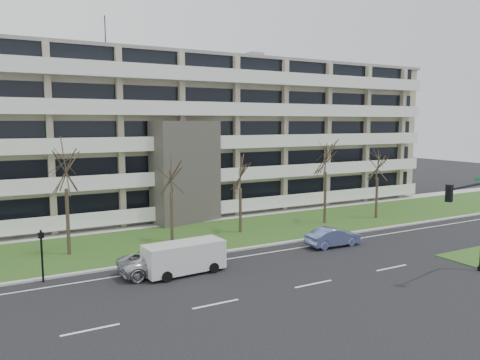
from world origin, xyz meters
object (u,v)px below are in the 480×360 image
blue_sedan (333,237)px  pedestrian_signal (42,249)px  silver_pickup (162,261)px  white_van (185,255)px  traffic_signal (472,213)px

blue_sedan → pedestrian_signal: (-19.23, 1.85, 1.21)m
silver_pickup → white_van: bearing=-119.7°
silver_pickup → traffic_signal: size_ratio=0.89×
silver_pickup → blue_sedan: bearing=-90.7°
white_van → traffic_signal: bearing=-34.6°
silver_pickup → pedestrian_signal: bearing=75.4°
white_van → traffic_signal: 16.74m
blue_sedan → pedestrian_signal: bearing=86.2°
traffic_signal → pedestrian_signal: traffic_signal is taller
silver_pickup → traffic_signal: 18.17m
blue_sedan → white_van: (-11.65, -0.51, 0.43)m
white_van → pedestrian_signal: (-7.58, 2.36, 0.78)m
silver_pickup → pedestrian_signal: pedestrian_signal is taller
blue_sedan → silver_pickup: bearing=90.9°
blue_sedan → traffic_signal: bearing=-162.6°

